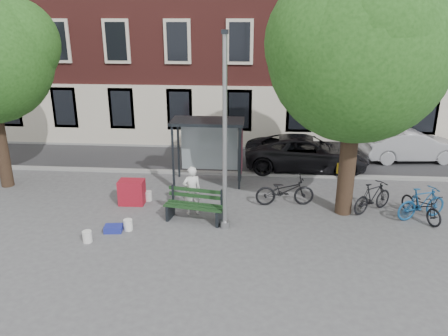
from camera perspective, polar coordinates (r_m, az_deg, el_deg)
ground at (r=14.20m, az=0.10°, el=-7.83°), size 90.00×90.00×0.00m
road at (r=20.66m, az=1.63°, el=1.02°), size 40.00×4.00×0.01m
curb_near at (r=18.76m, az=1.31°, el=-0.72°), size 40.00×0.25×0.12m
curb_far at (r=22.55m, az=1.91°, el=2.73°), size 40.00×0.25×0.12m
building_row at (r=25.63m, az=2.56°, el=20.42°), size 30.00×8.00×14.00m
lamppost at (r=13.17m, az=0.11°, el=3.03°), size 0.28×0.35×6.11m
tree_right at (r=14.34m, az=17.38°, el=15.02°), size 5.76×5.60×8.20m
bus_shelter at (r=17.39m, az=-0.83°, el=4.09°), size 2.85×1.45×2.62m
painter at (r=14.88m, az=-4.21°, el=-2.95°), size 0.73×0.61×1.71m
bench at (r=14.55m, az=-3.81°, el=-5.10°), size 2.08×1.00×1.03m
bike_a at (r=15.79m, az=7.95°, el=-2.94°), size 2.17×0.97×1.10m
bike_b at (r=16.01m, az=24.43°, el=-4.20°), size 1.94×1.20×1.13m
bike_c at (r=16.03m, az=24.38°, el=-4.48°), size 1.30×1.94×0.97m
bike_d at (r=15.96m, az=18.85°, el=-3.61°), size 1.76×1.49×1.09m
car_dark at (r=19.62m, az=10.71°, el=1.96°), size 5.45×2.61×1.50m
car_silver at (r=22.23m, az=23.24°, el=2.72°), size 4.62×2.04×1.47m
red_stand at (r=16.12m, az=-11.94°, el=-3.10°), size 0.91×0.61×0.90m
blue_crate at (r=14.37m, az=-14.25°, el=-7.67°), size 0.59×0.46×0.20m
bucket_a at (r=13.92m, az=-17.43°, el=-8.54°), size 0.35×0.35×0.36m
bucket_b at (r=14.32m, az=-12.42°, el=-7.26°), size 0.35×0.35×0.36m
bucket_c at (r=16.38m, az=-9.88°, el=-3.62°), size 0.32×0.32×0.36m
notice_sign at (r=15.70m, az=14.93°, el=-1.12°), size 0.29×0.05×1.68m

